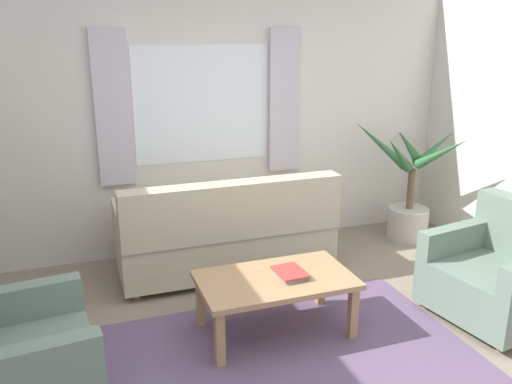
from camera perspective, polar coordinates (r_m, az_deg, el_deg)
name	(u,v)px	position (r m, az deg, el deg)	size (l,w,h in m)	color
ground_plane	(290,368)	(3.65, 3.68, -18.47)	(6.24, 6.24, 0.00)	gray
wall_back	(201,119)	(5.19, -5.94, 7.81)	(5.32, 0.12, 2.60)	silver
window_with_curtains	(203,105)	(5.09, -5.77, 9.34)	(1.98, 0.07, 1.40)	white
area_rug	(290,368)	(3.65, 3.68, -18.40)	(2.56, 1.87, 0.01)	#604C6B
couch	(226,234)	(4.77, -3.22, -4.59)	(1.90, 0.82, 0.92)	#BCB293
armchair_left	(8,364)	(3.36, -25.24, -16.41)	(0.91, 0.93, 0.88)	slate
armchair_right	(500,273)	(4.46, 24.86, -7.97)	(0.94, 0.96, 0.88)	slate
coffee_table	(276,285)	(3.83, 2.12, -9.97)	(1.10, 0.64, 0.44)	#A87F56
book_stack_on_table	(290,273)	(3.82, 3.71, -8.74)	(0.21, 0.27, 0.04)	#5B8E93
potted_plant	(409,197)	(5.76, 16.21, -0.57)	(1.07, 1.21, 1.25)	#B7B2A8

